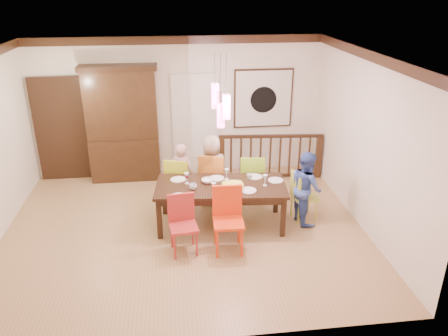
{
  "coord_description": "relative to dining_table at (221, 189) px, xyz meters",
  "views": [
    {
      "loc": [
        -0.12,
        -6.42,
        3.87
      ],
      "look_at": [
        0.7,
        0.32,
        0.97
      ],
      "focal_mm": 35.0,
      "sensor_mm": 36.0,
      "label": 1
    }
  ],
  "objects": [
    {
      "name": "person_far_left",
      "position": [
        -0.62,
        0.86,
        -0.07
      ],
      "size": [
        0.52,
        0.44,
        1.2
      ],
      "primitive_type": "imported",
      "rotation": [
        0.0,
        0.0,
        2.73
      ],
      "color": "#D8A4A8",
      "rests_on": "floor"
    },
    {
      "name": "plate_far_right",
      "position": [
        0.62,
        0.24,
        0.09
      ],
      "size": [
        0.26,
        0.26,
        0.01
      ],
      "primitive_type": "cylinder",
      "color": "white",
      "rests_on": "dining_table"
    },
    {
      "name": "cup_right",
      "position": [
        0.51,
        0.18,
        0.13
      ],
      "size": [
        0.13,
        0.13,
        0.09
      ],
      "primitive_type": "imported",
      "rotation": [
        0.0,
        0.0,
        -0.43
      ],
      "color": "silver",
      "rests_on": "dining_table"
    },
    {
      "name": "dining_table",
      "position": [
        0.0,
        0.0,
        0.0
      ],
      "size": [
        2.25,
        1.18,
        0.75
      ],
      "rotation": [
        0.0,
        0.0,
        -0.09
      ],
      "color": "black",
      "rests_on": "floor"
    },
    {
      "name": "chair_far_mid",
      "position": [
        -0.04,
        0.8,
        -0.08
      ],
      "size": [
        0.59,
        0.59,
        1.03
      ],
      "rotation": [
        0.0,
        0.0,
        2.82
      ],
      "color": "orange",
      "rests_on": "floor"
    },
    {
      "name": "painting",
      "position": [
        1.17,
        2.34,
        0.93
      ],
      "size": [
        1.25,
        0.06,
        1.25
      ],
      "color": "black",
      "rests_on": "wall_back"
    },
    {
      "name": "panel_door",
      "position": [
        -3.03,
        2.33,
        0.38
      ],
      "size": [
        1.04,
        0.07,
        2.24
      ],
      "primitive_type": "cube",
      "color": "black",
      "rests_on": "wall_back"
    },
    {
      "name": "balustrade",
      "position": [
        1.26,
        1.83,
        -0.17
      ],
      "size": [
        2.18,
        0.27,
        0.96
      ],
      "rotation": [
        0.0,
        0.0,
        -0.09
      ],
      "color": "black",
      "rests_on": "floor"
    },
    {
      "name": "plate_near_mid",
      "position": [
        0.42,
        -0.28,
        0.09
      ],
      "size": [
        0.26,
        0.26,
        0.01
      ],
      "primitive_type": "cylinder",
      "color": "white",
      "rests_on": "dining_table"
    },
    {
      "name": "wine_glass_a",
      "position": [
        -0.56,
        0.13,
        0.18
      ],
      "size": [
        0.08,
        0.08,
        0.19
      ],
      "primitive_type": null,
      "color": "#590C19",
      "rests_on": "dining_table"
    },
    {
      "name": "wall_back",
      "position": [
        -0.63,
        2.38,
        0.78
      ],
      "size": [
        6.0,
        0.0,
        6.0
      ],
      "primitive_type": "plane",
      "rotation": [
        1.57,
        0.0,
        0.0
      ],
      "color": "beige",
      "rests_on": "floor"
    },
    {
      "name": "chair_far_left",
      "position": [
        -0.67,
        0.78,
        -0.11
      ],
      "size": [
        0.56,
        0.56,
        0.98
      ],
      "rotation": [
        0.0,
        0.0,
        2.8
      ],
      "color": "#BCD125",
      "rests_on": "floor"
    },
    {
      "name": "plate_end_right",
      "position": [
        0.95,
        0.06,
        0.09
      ],
      "size": [
        0.26,
        0.26,
        0.01
      ],
      "primitive_type": "cylinder",
      "color": "white",
      "rests_on": "dining_table"
    },
    {
      "name": "crown_molding",
      "position": [
        -0.63,
        -0.12,
        2.15
      ],
      "size": [
        6.0,
        5.0,
        0.16
      ],
      "primitive_type": null,
      "color": "black",
      "rests_on": "wall_back"
    },
    {
      "name": "wine_glass_b",
      "position": [
        0.13,
        0.21,
        0.18
      ],
      "size": [
        0.08,
        0.08,
        0.19
      ],
      "primitive_type": null,
      "color": "silver",
      "rests_on": "dining_table"
    },
    {
      "name": "floor",
      "position": [
        -0.63,
        -0.12,
        -0.67
      ],
      "size": [
        6.0,
        6.0,
        0.0
      ],
      "primitive_type": "plane",
      "color": "#A47E4F",
      "rests_on": "ground"
    },
    {
      "name": "small_bowl",
      "position": [
        -0.21,
        0.12,
        0.11
      ],
      "size": [
        0.24,
        0.24,
        0.07
      ],
      "primitive_type": "imported",
      "rotation": [
        0.0,
        0.0,
        -0.19
      ],
      "color": "white",
      "rests_on": "dining_table"
    },
    {
      "name": "chair_far_right",
      "position": [
        0.67,
        0.77,
        -0.11
      ],
      "size": [
        0.49,
        0.49,
        0.98
      ],
      "rotation": [
        0.0,
        0.0,
        3.03
      ],
      "color": "#93CC29",
      "rests_on": "floor"
    },
    {
      "name": "plate_near_left",
      "position": [
        -0.71,
        -0.36,
        0.09
      ],
      "size": [
        0.26,
        0.26,
        0.01
      ],
      "primitive_type": "cylinder",
      "color": "white",
      "rests_on": "dining_table"
    },
    {
      "name": "plate_far_left",
      "position": [
        -0.7,
        0.29,
        0.09
      ],
      "size": [
        0.26,
        0.26,
        0.01
      ],
      "primitive_type": "cylinder",
      "color": "white",
      "rests_on": "dining_table"
    },
    {
      "name": "person_far_mid",
      "position": [
        -0.07,
        0.87,
        -0.01
      ],
      "size": [
        0.72,
        0.55,
        1.32
      ],
      "primitive_type": "imported",
      "rotation": [
        0.0,
        0.0,
        3.36
      ],
      "color": "#C2AA93",
      "rests_on": "floor"
    },
    {
      "name": "napkin",
      "position": [
        -0.09,
        -0.38,
        0.09
      ],
      "size": [
        0.18,
        0.14,
        0.01
      ],
      "primitive_type": "cube",
      "color": "#D83359",
      "rests_on": "dining_table"
    },
    {
      "name": "china_hutch",
      "position": [
        -1.76,
        2.18,
        0.53
      ],
      "size": [
        1.51,
        0.46,
        2.39
      ],
      "color": "black",
      "rests_on": "floor"
    },
    {
      "name": "wine_glass_d",
      "position": [
        0.73,
        -0.11,
        0.18
      ],
      "size": [
        0.08,
        0.08,
        0.19
      ],
      "primitive_type": null,
      "color": "silver",
      "rests_on": "dining_table"
    },
    {
      "name": "chair_near_mid",
      "position": [
        0.02,
        -0.8,
        -0.08
      ],
      "size": [
        0.48,
        0.48,
        1.02
      ],
      "rotation": [
        0.0,
        0.0,
        -0.03
      ],
      "color": "red",
      "rests_on": "floor"
    },
    {
      "name": "ceiling",
      "position": [
        -0.63,
        -0.12,
        2.23
      ],
      "size": [
        6.0,
        6.0,
        0.0
      ],
      "primitive_type": "plane",
      "rotation": [
        3.14,
        0.0,
        0.0
      ],
      "color": "white",
      "rests_on": "wall_back"
    },
    {
      "name": "chair_end_right",
      "position": [
        1.47,
        0.02,
        -0.16
      ],
      "size": [
        0.44,
        0.44,
        0.89
      ],
      "rotation": [
        0.0,
        0.0,
        1.69
      ],
      "color": "#AABD3A",
      "rests_on": "floor"
    },
    {
      "name": "pendant_cluster",
      "position": [
        0.0,
        -0.0,
        1.44
      ],
      "size": [
        0.27,
        0.21,
        1.14
      ],
      "color": "#EF4791",
      "rests_on": "ceiling"
    },
    {
      "name": "cup_left",
      "position": [
        -0.47,
        -0.11,
        0.13
      ],
      "size": [
        0.16,
        0.16,
        0.1
      ],
      "primitive_type": "imported",
      "rotation": [
        0.0,
        0.0,
        -0.4
      ],
      "color": "silver",
      "rests_on": "dining_table"
    },
    {
      "name": "wall_right",
      "position": [
        2.37,
        -0.12,
        0.78
      ],
      "size": [
        0.0,
        5.0,
        5.0
      ],
      "primitive_type": "plane",
      "rotation": [
        1.57,
        0.0,
        -1.57
      ],
      "color": "beige",
      "rests_on": "floor"
    },
    {
      "name": "serving_bowl",
      "position": [
        0.17,
        -0.18,
        0.12
      ],
      "size": [
        0.37,
        0.37,
        0.09
      ],
      "primitive_type": "imported",
      "rotation": [
        0.0,
        0.0,
        -0.04
      ],
      "color": "yellow",
      "rests_on": "dining_table"
    },
    {
      "name": "white_doorway",
      "position": [
        -0.28,
        2.35,
        0.38
      ],
      "size": [
        0.97,
        0.05,
        2.22
      ],
      "primitive_type": "cube",
      "color": "silver",
      "rests_on": "wall_back"
    },
    {
      "name": "wine_glass_c",
      "position": [
        -0.15,
        -0.31,
        0.18
      ],
      "size": [
        0.08,
        0.08,
        0.19
      ],
      "primitive_type": null,
      "color": "#590C19",
      "rests_on": "dining_table"
    },
    {
      "name": "plate_far_mid",
      "position": [
        -0.04,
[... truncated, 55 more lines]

